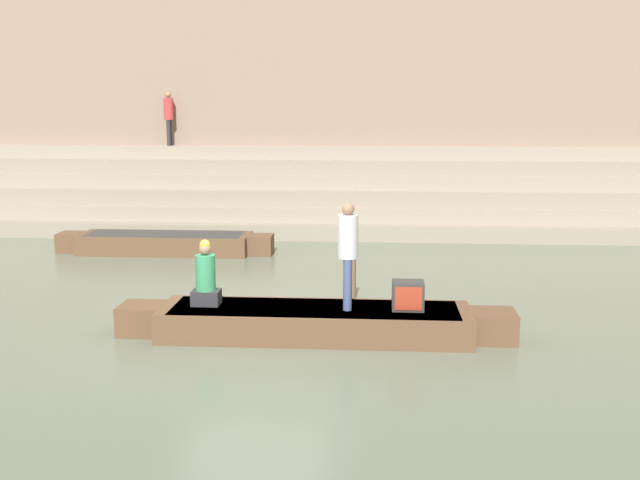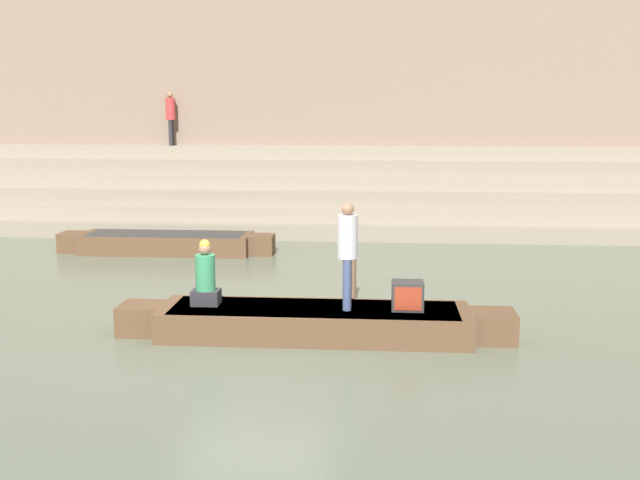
{
  "view_description": "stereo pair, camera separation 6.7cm",
  "coord_description": "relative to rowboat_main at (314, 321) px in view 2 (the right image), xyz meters",
  "views": [
    {
      "loc": [
        2.02,
        -12.22,
        3.73
      ],
      "look_at": [
        1.09,
        0.66,
        1.39
      ],
      "focal_mm": 42.0,
      "sensor_mm": 36.0,
      "label": 1
    },
    {
      "loc": [
        2.09,
        -12.21,
        3.73
      ],
      "look_at": [
        1.09,
        0.66,
        1.39
      ],
      "focal_mm": 42.0,
      "sensor_mm": 36.0,
      "label": 2
    }
  ],
  "objects": [
    {
      "name": "person_rowing",
      "position": [
        -1.79,
        0.07,
        0.67
      ],
      "size": [
        0.45,
        0.36,
        1.09
      ],
      "rotation": [
        0.0,
        0.0,
        0.17
      ],
      "color": "#28282D",
      "rests_on": "rowboat_main"
    },
    {
      "name": "rowboat_main",
      "position": [
        0.0,
        0.0,
        0.0
      ],
      "size": [
        6.43,
        1.41,
        0.49
      ],
      "rotation": [
        0.0,
        0.0,
        -0.01
      ],
      "color": "brown",
      "rests_on": "ground"
    },
    {
      "name": "back_wall",
      "position": [
        -1.09,
        12.63,
        3.25
      ],
      "size": [
        34.2,
        1.28,
        7.08
      ],
      "color": "#7F6B5B",
      "rests_on": "ground"
    },
    {
      "name": "tv_set",
      "position": [
        1.5,
        0.02,
        0.46
      ],
      "size": [
        0.51,
        0.42,
        0.46
      ],
      "rotation": [
        0.0,
        0.0,
        0.14
      ],
      "color": "#2D2D2D",
      "rests_on": "rowboat_main"
    },
    {
      "name": "person_standing",
      "position": [
        0.53,
        -0.01,
        1.23
      ],
      "size": [
        0.32,
        0.32,
        1.73
      ],
      "rotation": [
        0.0,
        0.0,
        0.06
      ],
      "color": "#3D4C75",
      "rests_on": "rowboat_main"
    },
    {
      "name": "moored_boat_shore",
      "position": [
        -4.35,
        6.69,
        0.0
      ],
      "size": [
        5.51,
        1.24,
        0.49
      ],
      "rotation": [
        0.0,
        0.0,
        0.08
      ],
      "color": "brown",
      "rests_on": "ground"
    },
    {
      "name": "mooring_post",
      "position": [
        0.55,
        2.35,
        0.22
      ],
      "size": [
        0.12,
        0.12,
        0.96
      ],
      "primitive_type": "cylinder",
      "color": "brown",
      "rests_on": "ground"
    },
    {
      "name": "ghat_steps",
      "position": [
        -1.09,
        10.78,
        0.62
      ],
      "size": [
        36.0,
        3.49,
        2.44
      ],
      "color": "gray",
      "rests_on": "ground"
    },
    {
      "name": "ground_plane",
      "position": [
        -1.09,
        0.54,
        -0.26
      ],
      "size": [
        120.0,
        120.0,
        0.0
      ],
      "primitive_type": "plane",
      "color": "#566051"
    },
    {
      "name": "person_on_steps",
      "position": [
        -5.54,
        11.75,
        3.16
      ],
      "size": [
        0.3,
        0.3,
        1.68
      ],
      "rotation": [
        0.0,
        0.0,
        5.36
      ],
      "color": "#28282D",
      "rests_on": "ghat_steps"
    }
  ]
}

